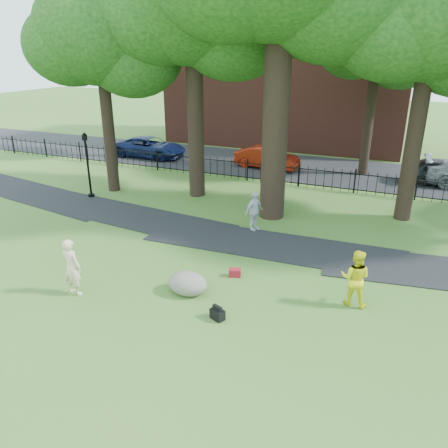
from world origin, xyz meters
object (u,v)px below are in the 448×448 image
at_px(man, 355,278).
at_px(boulder, 188,282).
at_px(red_sedan, 267,158).
at_px(woman, 72,267).
at_px(lamppost, 88,166).

bearing_deg(man, boulder, 17.23).
xyz_separation_m(boulder, red_sedan, (-2.37, 15.60, 0.30)).
relative_size(man, red_sedan, 0.43).
relative_size(woman, red_sedan, 0.45).
relative_size(woman, lamppost, 0.56).
distance_m(woman, red_sedan, 17.04).
xyz_separation_m(woman, boulder, (3.23, 1.42, -0.55)).
distance_m(woman, man, 8.53).
distance_m(man, boulder, 5.05).
bearing_deg(lamppost, man, -41.95).
bearing_deg(lamppost, red_sedan, 32.92).
bearing_deg(boulder, lamppost, 143.91).
xyz_separation_m(woman, red_sedan, (0.85, 17.02, -0.25)).
distance_m(man, lamppost, 14.74).
distance_m(boulder, lamppost, 11.12).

